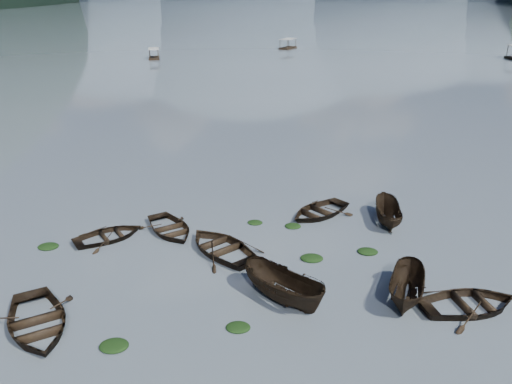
# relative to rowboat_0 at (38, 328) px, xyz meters

# --- Properties ---
(ground_plane) EXTENTS (2400.00, 2400.00, 0.00)m
(ground_plane) POSITION_rel_rowboat_0_xyz_m (8.76, -0.94, 0.00)
(ground_plane) COLOR slate
(rowboat_0) EXTENTS (5.71, 6.16, 1.04)m
(rowboat_0) POSITION_rel_rowboat_0_xyz_m (0.00, 0.00, 0.00)
(rowboat_0) COLOR black
(rowboat_0) RESTS_ON ground
(rowboat_1) EXTENTS (4.88, 4.66, 0.82)m
(rowboat_1) POSITION_rel_rowboat_0_xyz_m (0.35, 8.29, 0.00)
(rowboat_1) COLOR black
(rowboat_1) RESTS_ON ground
(rowboat_2) EXTENTS (4.66, 4.45, 1.81)m
(rowboat_2) POSITION_rel_rowboat_0_xyz_m (10.51, 2.61, 0.00)
(rowboat_2) COLOR black
(rowboat_2) RESTS_ON ground
(rowboat_3) EXTENTS (5.91, 5.97, 1.02)m
(rowboat_3) POSITION_rel_rowboat_0_xyz_m (7.08, 7.13, 0.00)
(rowboat_3) COLOR black
(rowboat_3) RESTS_ON ground
(rowboat_4) EXTENTS (5.27, 4.31, 0.96)m
(rowboat_4) POSITION_rel_rowboat_0_xyz_m (18.92, 2.43, 0.00)
(rowboat_4) COLOR black
(rowboat_4) RESTS_ON ground
(rowboat_5) EXTENTS (2.81, 4.50, 1.63)m
(rowboat_5) POSITION_rel_rowboat_0_xyz_m (16.20, 2.97, 0.00)
(rowboat_5) COLOR black
(rowboat_5) RESTS_ON ground
(rowboat_6) EXTENTS (5.05, 5.35, 0.90)m
(rowboat_6) POSITION_rel_rowboat_0_xyz_m (3.71, 9.36, 0.00)
(rowboat_6) COLOR black
(rowboat_6) RESTS_ON ground
(rowboat_7) EXTENTS (5.49, 5.47, 0.94)m
(rowboat_7) POSITION_rel_rowboat_0_xyz_m (12.73, 12.35, 0.00)
(rowboat_7) COLOR black
(rowboat_7) RESTS_ON ground
(rowboat_8) EXTENTS (1.65, 4.02, 1.53)m
(rowboat_8) POSITION_rel_rowboat_0_xyz_m (16.88, 11.39, 0.00)
(rowboat_8) COLOR black
(rowboat_8) RESTS_ON ground
(weed_clump_0) EXTENTS (1.21, 0.99, 0.26)m
(weed_clump_0) POSITION_rel_rowboat_0_xyz_m (3.66, -1.03, 0.00)
(weed_clump_0) COLOR black
(weed_clump_0) RESTS_ON ground
(weed_clump_1) EXTENTS (1.09, 0.87, 0.24)m
(weed_clump_1) POSITION_rel_rowboat_0_xyz_m (9.77, 5.16, 0.00)
(weed_clump_1) COLOR black
(weed_clump_1) RESTS_ON ground
(weed_clump_2) EXTENTS (1.07, 0.86, 0.23)m
(weed_clump_2) POSITION_rel_rowboat_0_xyz_m (8.57, 0.45, 0.00)
(weed_clump_2) COLOR black
(weed_clump_2) RESTS_ON ground
(weed_clump_3) EXTENTS (1.00, 0.84, 0.22)m
(weed_clump_3) POSITION_rel_rowboat_0_xyz_m (11.05, 10.46, 0.00)
(weed_clump_3) COLOR black
(weed_clump_3) RESTS_ON ground
(weed_clump_4) EXTENTS (1.23, 0.98, 0.26)m
(weed_clump_4) POSITION_rel_rowboat_0_xyz_m (12.00, 6.55, 0.00)
(weed_clump_4) COLOR black
(weed_clump_4) RESTS_ON ground
(weed_clump_5) EXTENTS (1.17, 0.94, 0.25)m
(weed_clump_5) POSITION_rel_rowboat_0_xyz_m (-2.71, 7.07, 0.00)
(weed_clump_5) COLOR black
(weed_clump_5) RESTS_ON ground
(weed_clump_6) EXTENTS (0.94, 0.78, 0.20)m
(weed_clump_6) POSITION_rel_rowboat_0_xyz_m (8.71, 10.85, 0.00)
(weed_clump_6) COLOR black
(weed_clump_6) RESTS_ON ground
(weed_clump_7) EXTENTS (1.13, 0.91, 0.25)m
(weed_clump_7) POSITION_rel_rowboat_0_xyz_m (15.11, 7.45, 0.00)
(weed_clump_7) COLOR black
(weed_clump_7) RESTS_ON ground
(pontoon_left) EXTENTS (3.34, 5.63, 2.02)m
(pontoon_left) POSITION_rel_rowboat_0_xyz_m (-17.00, 89.47, 0.00)
(pontoon_left) COLOR black
(pontoon_left) RESTS_ON ground
(pontoon_centre) EXTENTS (4.65, 6.39, 2.26)m
(pontoon_centre) POSITION_rel_rowboat_0_xyz_m (11.23, 110.71, 0.00)
(pontoon_centre) COLOR black
(pontoon_centre) RESTS_ON ground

